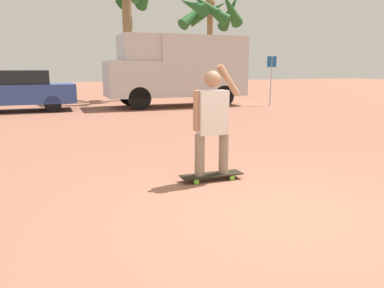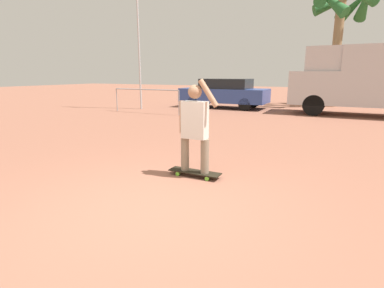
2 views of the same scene
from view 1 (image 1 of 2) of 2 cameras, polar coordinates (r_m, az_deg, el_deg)
The scene contains 7 objects.
ground_plane at distance 4.24m, azimuth 12.03°, elevation -10.79°, with size 80.00×80.00×0.00m, color #935B47.
skateboard at distance 5.41m, azimuth 3.00°, elevation -4.77°, with size 0.91×0.25×0.09m.
person_skateboarder at distance 5.23m, azimuth 3.09°, elevation 4.10°, with size 0.70×0.23×1.56m.
camper_van at distance 15.73m, azimuth -2.11°, elevation 11.50°, with size 5.66×2.07×2.84m.
parked_car_blue at distance 15.22m, azimuth -25.75°, elevation 7.41°, with size 4.44×1.82×1.49m.
palm_tree_near_van at distance 25.37m, azimuth 2.84°, elevation 19.39°, with size 4.30×4.44×6.28m.
street_sign at distance 16.28m, azimuth 11.97°, elevation 10.44°, with size 0.44×0.06×2.04m.
Camera 1 is at (-2.18, -3.27, 1.60)m, focal length 35.00 mm.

